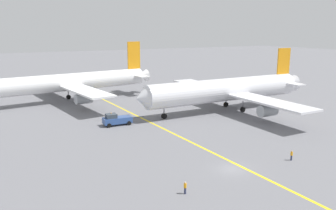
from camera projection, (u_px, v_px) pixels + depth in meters
name	position (u px, v px, depth m)	size (l,w,h in m)	color
ground_plane	(232.00, 169.00, 51.39)	(600.00, 600.00, 0.00)	slate
taxiway_stripe	(202.00, 148.00, 60.71)	(0.50, 120.00, 0.01)	yellow
airliner_at_gate_left	(61.00, 83.00, 97.56)	(57.77, 47.99, 16.61)	white
airliner_being_pushed	(226.00, 90.00, 87.53)	(48.92, 49.63, 15.36)	silver
pushback_tug	(117.00, 120.00, 74.90)	(9.42, 3.15, 2.92)	#2D4C8C
ground_crew_wing_walker_right	(185.00, 188.00, 43.50)	(0.36, 0.36, 1.62)	#2D3351
ground_crew_ramp_agent_by_cones	(291.00, 155.00, 54.71)	(0.36, 0.36, 1.62)	#2D3351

